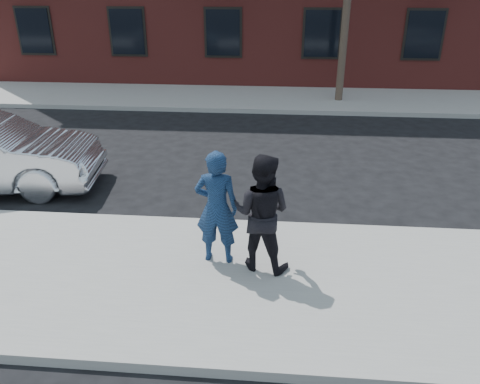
{
  "coord_description": "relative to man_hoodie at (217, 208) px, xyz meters",
  "views": [
    {
      "loc": [
        2.39,
        -5.96,
        4.25
      ],
      "look_at": [
        1.84,
        0.4,
        1.28
      ],
      "focal_mm": 35.0,
      "sensor_mm": 36.0,
      "label": 1
    }
  ],
  "objects": [
    {
      "name": "man_hoodie",
      "position": [
        0.0,
        0.0,
        0.0
      ],
      "size": [
        0.68,
        0.52,
        1.82
      ],
      "rotation": [
        0.0,
        0.0,
        3.1
      ],
      "color": "navy",
      "rests_on": "near_sidewalk"
    },
    {
      "name": "ground",
      "position": [
        -1.5,
        -0.27,
        -1.06
      ],
      "size": [
        100.0,
        100.0,
        0.0
      ],
      "primitive_type": "plane",
      "color": "black",
      "rests_on": "ground"
    },
    {
      "name": "man_peacoat",
      "position": [
        0.68,
        -0.12,
        0.0
      ],
      "size": [
        1.03,
        0.89,
        1.83
      ],
      "rotation": [
        0.0,
        0.0,
        2.89
      ],
      "color": "black",
      "rests_on": "near_sidewalk"
    },
    {
      "name": "far_curb",
      "position": [
        -1.5,
        9.18,
        -0.99
      ],
      "size": [
        50.0,
        0.1,
        0.15
      ],
      "primitive_type": "cube",
      "color": "#999691",
      "rests_on": "ground"
    },
    {
      "name": "near_curb",
      "position": [
        -1.5,
        1.28,
        -0.99
      ],
      "size": [
        50.0,
        0.1,
        0.15
      ],
      "primitive_type": "cube",
      "color": "#999691",
      "rests_on": "ground"
    },
    {
      "name": "near_sidewalk",
      "position": [
        -1.5,
        -0.52,
        -0.99
      ],
      "size": [
        50.0,
        3.5,
        0.15
      ],
      "primitive_type": "cube",
      "color": "gray",
      "rests_on": "ground"
    },
    {
      "name": "far_sidewalk",
      "position": [
        -1.5,
        10.98,
        -0.99
      ],
      "size": [
        50.0,
        3.5,
        0.15
      ],
      "primitive_type": "cube",
      "color": "gray",
      "rests_on": "ground"
    }
  ]
}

